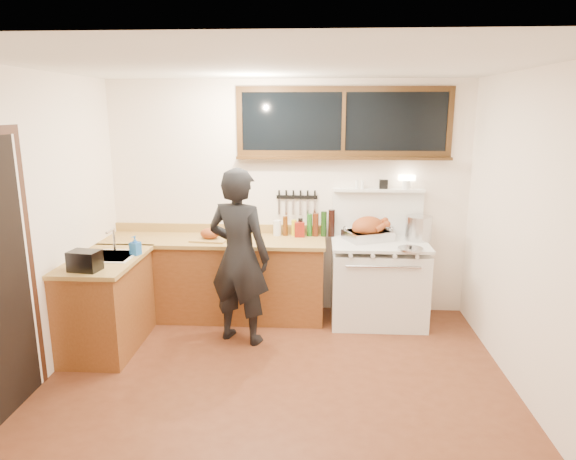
# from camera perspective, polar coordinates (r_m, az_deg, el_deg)

# --- Properties ---
(ground_plane) EXTENTS (4.00, 3.50, 0.02)m
(ground_plane) POSITION_cam_1_polar(r_m,az_deg,el_deg) (4.57, -1.29, -16.84)
(ground_plane) COLOR #572916
(room_shell) EXTENTS (4.10, 3.60, 2.65)m
(room_shell) POSITION_cam_1_polar(r_m,az_deg,el_deg) (4.00, -1.42, 4.17)
(room_shell) COLOR white
(room_shell) RESTS_ON ground
(counter_back) EXTENTS (2.44, 0.64, 1.00)m
(counter_back) POSITION_cam_1_polar(r_m,az_deg,el_deg) (5.80, -8.10, -5.21)
(counter_back) COLOR brown
(counter_back) RESTS_ON ground
(counter_left) EXTENTS (0.64, 1.09, 0.90)m
(counter_left) POSITION_cam_1_polar(r_m,az_deg,el_deg) (5.32, -19.50, -7.65)
(counter_left) COLOR brown
(counter_left) RESTS_ON ground
(sink_unit) EXTENTS (0.50, 0.45, 0.37)m
(sink_unit) POSITION_cam_1_polar(r_m,az_deg,el_deg) (5.25, -19.33, -3.34)
(sink_unit) COLOR white
(sink_unit) RESTS_ON counter_left
(vintage_stove) EXTENTS (1.02, 0.74, 1.58)m
(vintage_stove) POSITION_cam_1_polar(r_m,az_deg,el_deg) (5.69, 9.98, -5.53)
(vintage_stove) COLOR white
(vintage_stove) RESTS_ON ground
(back_window) EXTENTS (2.32, 0.13, 0.77)m
(back_window) POSITION_cam_1_polar(r_m,az_deg,el_deg) (5.67, 6.18, 11.01)
(back_window) COLOR black
(back_window) RESTS_ON room_shell
(knife_strip) EXTENTS (0.46, 0.03, 0.28)m
(knife_strip) POSITION_cam_1_polar(r_m,az_deg,el_deg) (5.75, 1.00, 3.57)
(knife_strip) COLOR black
(knife_strip) RESTS_ON room_shell
(man) EXTENTS (0.74, 0.61, 1.75)m
(man) POSITION_cam_1_polar(r_m,az_deg,el_deg) (5.04, -5.46, -2.95)
(man) COLOR black
(man) RESTS_ON ground
(soap_bottle) EXTENTS (0.11, 0.11, 0.19)m
(soap_bottle) POSITION_cam_1_polar(r_m,az_deg,el_deg) (5.19, -16.62, -1.66)
(soap_bottle) COLOR #2463B6
(soap_bottle) RESTS_ON counter_left
(toaster) EXTENTS (0.28, 0.22, 0.18)m
(toaster) POSITION_cam_1_polar(r_m,az_deg,el_deg) (4.83, -21.65, -3.20)
(toaster) COLOR black
(toaster) RESTS_ON counter_left
(cutting_board) EXTENTS (0.41, 0.33, 0.14)m
(cutting_board) POSITION_cam_1_polar(r_m,az_deg,el_deg) (5.59, -8.64, -0.62)
(cutting_board) COLOR #AB8644
(cutting_board) RESTS_ON counter_back
(roast_turkey) EXTENTS (0.58, 0.52, 0.26)m
(roast_turkey) POSITION_cam_1_polar(r_m,az_deg,el_deg) (5.61, 8.92, -0.04)
(roast_turkey) COLOR silver
(roast_turkey) RESTS_ON vintage_stove
(stockpot) EXTENTS (0.37, 0.37, 0.26)m
(stockpot) POSITION_cam_1_polar(r_m,az_deg,el_deg) (5.71, 14.31, 0.22)
(stockpot) COLOR silver
(stockpot) RESTS_ON vintage_stove
(saucepan) EXTENTS (0.18, 0.29, 0.12)m
(saucepan) POSITION_cam_1_polar(r_m,az_deg,el_deg) (5.78, 10.89, -0.17)
(saucepan) COLOR silver
(saucepan) RESTS_ON vintage_stove
(pot_lid) EXTENTS (0.26, 0.26, 0.04)m
(pot_lid) POSITION_cam_1_polar(r_m,az_deg,el_deg) (5.31, 13.44, -2.04)
(pot_lid) COLOR silver
(pot_lid) RESTS_ON vintage_stove
(coffee_tin) EXTENTS (0.11, 0.09, 0.16)m
(coffee_tin) POSITION_cam_1_polar(r_m,az_deg,el_deg) (5.68, 1.29, 0.05)
(coffee_tin) COLOR maroon
(coffee_tin) RESTS_ON counter_back
(pitcher) EXTENTS (0.10, 0.10, 0.17)m
(pitcher) POSITION_cam_1_polar(r_m,az_deg,el_deg) (5.74, -1.21, 0.23)
(pitcher) COLOR white
(pitcher) RESTS_ON counter_back
(bottle_cluster) EXTENTS (0.58, 0.07, 0.30)m
(bottle_cluster) POSITION_cam_1_polar(r_m,az_deg,el_deg) (5.71, 2.84, 0.58)
(bottle_cluster) COLOR black
(bottle_cluster) RESTS_ON counter_back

